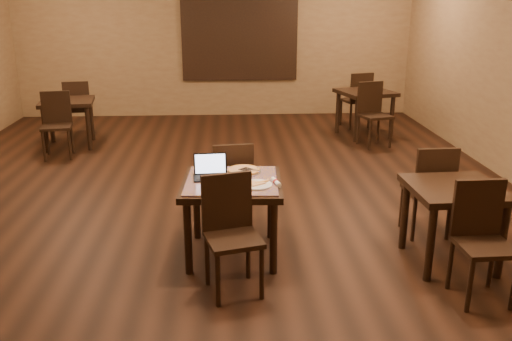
{
  "coord_description": "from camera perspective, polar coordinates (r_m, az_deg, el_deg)",
  "views": [
    {
      "loc": [
        0.19,
        -6.27,
        2.4
      ],
      "look_at": [
        0.46,
        -1.49,
        0.85
      ],
      "focal_mm": 38.0,
      "sensor_mm": 36.0,
      "label": 1
    }
  ],
  "objects": [
    {
      "name": "wall_back",
      "position": [
        11.3,
        -4.34,
        13.34
      ],
      "size": [
        8.0,
        0.02,
        3.0
      ],
      "primitive_type": "cube",
      "color": "olive",
      "rests_on": "ground"
    },
    {
      "name": "other_table_a",
      "position": [
        9.79,
        11.42,
        7.44
      ],
      "size": [
        1.07,
        1.07,
        0.81
      ],
      "rotation": [
        0.0,
        0.0,
        0.28
      ],
      "color": "black",
      "rests_on": "ground"
    },
    {
      "name": "other_table_c",
      "position": [
        5.25,
        20.13,
        -2.87
      ],
      "size": [
        0.83,
        0.83,
        0.76
      ],
      "rotation": [
        0.0,
        0.0,
        0.03
      ],
      "color": "black",
      "rests_on": "ground"
    },
    {
      "name": "other_table_c_chair_near",
      "position": [
        4.8,
        22.61,
        -6.12
      ],
      "size": [
        0.44,
        0.44,
        0.98
      ],
      "rotation": [
        0.0,
        0.0,
        0.03
      ],
      "color": "black",
      "rests_on": "ground"
    },
    {
      "name": "other_table_c_chair_far",
      "position": [
        5.77,
        17.91,
        -1.59
      ],
      "size": [
        0.44,
        0.44,
        0.98
      ],
      "rotation": [
        0.0,
        0.0,
        3.17
      ],
      "color": "black",
      "rests_on": "ground"
    },
    {
      "name": "other_table_b",
      "position": [
        9.44,
        -19.23,
        6.24
      ],
      "size": [
        0.94,
        0.94,
        0.78
      ],
      "rotation": [
        0.0,
        0.0,
        0.15
      ],
      "color": "black",
      "rests_on": "ground"
    },
    {
      "name": "pizza_pan",
      "position": [
        5.27,
        -1.3,
        -0.08
      ],
      "size": [
        0.35,
        0.35,
        0.01
      ],
      "primitive_type": "cylinder",
      "color": "silver",
      "rests_on": "tiled_table"
    },
    {
      "name": "pizza_slice",
      "position": [
        4.87,
        0.05,
        -1.37
      ],
      "size": [
        0.25,
        0.25,
        0.02
      ],
      "primitive_type": null,
      "rotation": [
        0.0,
        0.0,
        0.61
      ],
      "color": "#F9EBA6",
      "rests_on": "plate"
    },
    {
      "name": "laptop",
      "position": [
        5.12,
        -4.83,
        -0.07
      ],
      "size": [
        0.33,
        0.27,
        0.21
      ],
      "rotation": [
        0.0,
        0.0,
        0.08
      ],
      "color": "black",
      "rests_on": "tiled_table"
    },
    {
      "name": "plate",
      "position": [
        4.88,
        0.05,
        -1.53
      ],
      "size": [
        0.28,
        0.28,
        0.02
      ],
      "primitive_type": "cylinder",
      "color": "white",
      "rests_on": "tiled_table"
    },
    {
      "name": "tiled_table",
      "position": [
        5.08,
        -2.55,
        -2.08
      ],
      "size": [
        0.97,
        0.97,
        0.76
      ],
      "rotation": [
        0.0,
        0.0,
        -0.05
      ],
      "color": "black",
      "rests_on": "ground"
    },
    {
      "name": "ground",
      "position": [
        6.71,
        -4.69,
        -3.05
      ],
      "size": [
        10.0,
        10.0,
        0.0
      ],
      "primitive_type": "plane",
      "color": "black",
      "rests_on": "ground"
    },
    {
      "name": "other_table_b_chair_far",
      "position": [
        10.01,
        -18.23,
        6.5
      ],
      "size": [
        0.5,
        0.5,
        1.0
      ],
      "rotation": [
        0.0,
        0.0,
        3.3
      ],
      "color": "black",
      "rests_on": "ground"
    },
    {
      "name": "other_table_a_chair_far",
      "position": [
        10.4,
        10.7,
        7.63
      ],
      "size": [
        0.56,
        0.56,
        1.05
      ],
      "rotation": [
        0.0,
        0.0,
        3.42
      ],
      "color": "black",
      "rests_on": "ground"
    },
    {
      "name": "pizza_whole",
      "position": [
        5.27,
        -1.3,
        0.06
      ],
      "size": [
        0.32,
        0.32,
        0.02
      ],
      "color": "#F9EBA6",
      "rests_on": "pizza_pan"
    },
    {
      "name": "chair_main_near",
      "position": [
        4.54,
        -2.71,
        -5.91
      ],
      "size": [
        0.53,
        0.53,
        1.0
      ],
      "rotation": [
        0.0,
        0.0,
        0.26
      ],
      "color": "black",
      "rests_on": "ground"
    },
    {
      "name": "spatula",
      "position": [
        5.25,
        -1.08,
        0.1
      ],
      "size": [
        0.26,
        0.26,
        0.01
      ],
      "primitive_type": "cube",
      "rotation": [
        0.0,
        0.0,
        0.77
      ],
      "color": "silver",
      "rests_on": "pizza_whole"
    },
    {
      "name": "chair_main_far",
      "position": [
        5.7,
        -2.52,
        -1.06
      ],
      "size": [
        0.47,
        0.47,
        0.96
      ],
      "rotation": [
        0.0,
        0.0,
        3.27
      ],
      "color": "black",
      "rests_on": "ground"
    },
    {
      "name": "mural",
      "position": [
        11.26,
        -1.73,
        13.62
      ],
      "size": [
        2.34,
        0.05,
        1.64
      ],
      "color": "#244D86",
      "rests_on": "wall_back"
    },
    {
      "name": "other_table_b_chair_near",
      "position": [
        8.91,
        -20.24,
        4.97
      ],
      "size": [
        0.5,
        0.5,
        1.0
      ],
      "rotation": [
        0.0,
        0.0,
        0.15
      ],
      "color": "black",
      "rests_on": "ground"
    },
    {
      "name": "other_table_a_chair_near",
      "position": [
        9.22,
        12.18,
        6.24
      ],
      "size": [
        0.56,
        0.56,
        1.05
      ],
      "rotation": [
        0.0,
        0.0,
        0.28
      ],
      "color": "black",
      "rests_on": "ground"
    },
    {
      "name": "napkin_roll",
      "position": [
        4.92,
        2.11,
        -1.2
      ],
      "size": [
        0.08,
        0.19,
        0.04
      ],
      "rotation": [
        0.0,
        0.0,
        0.24
      ],
      "color": "white",
      "rests_on": "tiled_table"
    }
  ]
}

